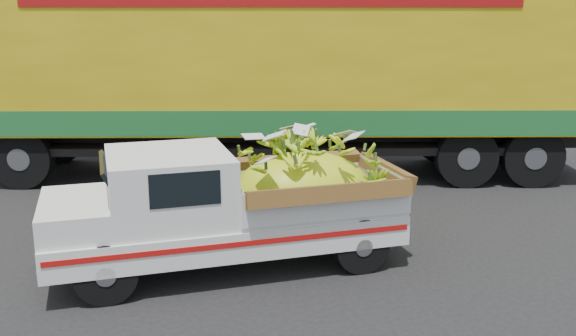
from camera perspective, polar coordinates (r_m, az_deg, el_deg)
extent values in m
plane|color=black|center=(8.37, -8.61, -8.31)|extent=(100.00, 100.00, 0.00)
cube|color=gray|center=(14.97, -7.68, 2.00)|extent=(60.00, 0.25, 0.15)
cube|color=gray|center=(17.03, -7.54, 3.44)|extent=(60.00, 4.00, 0.14)
cube|color=gray|center=(27.29, 24.21, 12.48)|extent=(14.00, 6.00, 6.00)
cylinder|color=black|center=(7.35, -15.91, -9.02)|extent=(0.72, 0.32, 0.69)
cylinder|color=black|center=(8.59, -16.10, -5.63)|extent=(0.72, 0.32, 0.69)
cylinder|color=black|center=(7.93, 6.52, -6.83)|extent=(0.72, 0.32, 0.69)
cylinder|color=black|center=(9.09, 3.22, -4.00)|extent=(0.72, 0.32, 0.69)
cube|color=silver|center=(8.04, -5.62, -5.29)|extent=(4.50, 2.30, 0.36)
cube|color=#A50F0C|center=(7.30, -4.42, -6.80)|extent=(4.13, 0.77, 0.06)
cube|color=silver|center=(7.97, -20.73, -7.07)|extent=(0.36, 1.51, 0.13)
cube|color=silver|center=(7.81, -18.43, -3.90)|extent=(1.03, 1.57, 0.33)
cube|color=silver|center=(7.77, -10.50, -1.60)|extent=(1.66, 1.72, 0.82)
cube|color=black|center=(7.02, -9.13, -1.90)|extent=(0.77, 0.15, 0.38)
cube|color=silver|center=(8.18, 1.86, -1.87)|extent=(2.34, 1.90, 0.47)
ellipsoid|color=#F9F416|center=(8.18, 1.24, -2.57)|extent=(2.09, 1.56, 1.17)
cylinder|color=black|center=(12.40, 20.89, 0.95)|extent=(1.13, 0.43, 1.10)
cylinder|color=black|center=(14.24, 18.03, 2.77)|extent=(1.13, 0.43, 1.10)
cylinder|color=black|center=(12.01, 15.56, 0.96)|extent=(1.13, 0.43, 1.10)
cylinder|color=black|center=(13.90, 13.33, 2.83)|extent=(1.13, 0.43, 1.10)
cylinder|color=black|center=(12.44, -22.58, 0.83)|extent=(1.13, 0.43, 1.10)
cylinder|color=black|center=(14.28, -19.66, 2.67)|extent=(1.13, 0.43, 1.10)
cube|color=black|center=(12.47, -1.32, 3.02)|extent=(12.04, 2.19, 0.36)
cube|color=gold|center=(12.27, -1.37, 10.38)|extent=(11.95, 3.66, 2.84)
cube|color=#1A5E28|center=(12.40, -1.34, 4.97)|extent=(12.01, 3.68, 0.45)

